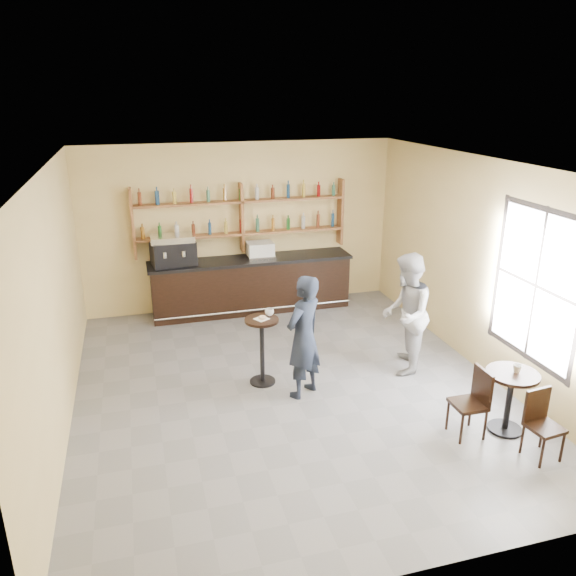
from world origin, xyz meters
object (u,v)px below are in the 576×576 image
object	(u,v)px
pedestal_table	(262,351)
patron_second	(406,314)
pastry_case	(260,250)
chair_west	(468,404)
cafe_table	(509,402)
espresso_machine	(173,250)
chair_south	(545,427)
bar_counter	(251,284)
man_main	(304,337)

from	to	relation	value
pedestal_table	patron_second	bearing A→B (deg)	-5.10
pastry_case	chair_west	distance (m)	5.16
pedestal_table	cafe_table	distance (m)	3.39
pastry_case	chair_west	bearing A→B (deg)	-64.51
pastry_case	patron_second	distance (m)	3.45
patron_second	espresso_machine	bearing A→B (deg)	-104.04
pastry_case	chair_south	xyz separation A→B (m)	(2.11, -5.53, -0.79)
chair_south	bar_counter	bearing A→B (deg)	106.02
pastry_case	patron_second	xyz separation A→B (m)	(1.53, -3.08, -0.28)
man_main	cafe_table	bearing A→B (deg)	109.43
pastry_case	chair_south	distance (m)	5.97
bar_counter	man_main	xyz separation A→B (m)	(0.03, -3.36, 0.36)
pedestal_table	chair_west	bearing A→B (deg)	-42.75
bar_counter	chair_south	xyz separation A→B (m)	(2.30, -5.53, -0.11)
cafe_table	espresso_machine	bearing A→B (deg)	126.86
chair_west	chair_south	xyz separation A→B (m)	(0.60, -0.65, -0.03)
man_main	chair_south	distance (m)	3.17
espresso_machine	pedestal_table	bearing A→B (deg)	-78.98
pedestal_table	man_main	bearing A→B (deg)	-44.72
pastry_case	chair_south	size ratio (longest dim) A/B	0.61
pastry_case	man_main	bearing A→B (deg)	-84.43
cafe_table	chair_south	bearing A→B (deg)	-85.24
pedestal_table	chair_south	distance (m)	3.81
bar_counter	pastry_case	distance (m)	0.70
man_main	chair_west	xyz separation A→B (m)	(1.67, -1.51, -0.44)
bar_counter	patron_second	size ratio (longest dim) A/B	2.09
chair_south	man_main	bearing A→B (deg)	129.86
espresso_machine	pedestal_table	size ratio (longest dim) A/B	0.76
espresso_machine	pastry_case	distance (m)	1.64
espresso_machine	chair_south	size ratio (longest dim) A/B	0.93
bar_counter	chair_south	bearing A→B (deg)	-67.44
pedestal_table	pastry_case	bearing A→B (deg)	77.47
cafe_table	pastry_case	bearing A→B (deg)	112.69
espresso_machine	chair_south	xyz separation A→B (m)	(3.74, -5.53, -0.91)
chair_west	espresso_machine	bearing A→B (deg)	-146.84
bar_counter	chair_south	world-z (taller)	bar_counter
bar_counter	cafe_table	bearing A→B (deg)	-65.50
patron_second	chair_south	bearing A→B (deg)	43.57
man_main	bar_counter	bearing A→B (deg)	-125.00
espresso_machine	pedestal_table	distance (m)	3.16
pedestal_table	chair_south	xyz separation A→B (m)	(2.75, -2.64, -0.09)
pastry_case	man_main	distance (m)	3.38
man_main	chair_south	size ratio (longest dim) A/B	2.13
espresso_machine	man_main	size ratio (longest dim) A/B	0.44
bar_counter	pastry_case	bearing A→B (deg)	0.00
espresso_machine	patron_second	xyz separation A→B (m)	(3.16, -3.08, -0.40)
bar_counter	patron_second	xyz separation A→B (m)	(1.72, -3.08, 0.40)
espresso_machine	cafe_table	distance (m)	6.23
chair_west	chair_south	bearing A→B (deg)	43.07
bar_counter	patron_second	world-z (taller)	patron_second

